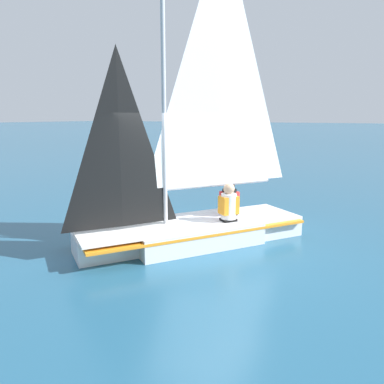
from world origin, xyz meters
The scene contains 4 objects.
ground_plane centered at (0.00, 0.00, 0.00)m, with size 260.00×260.00×0.00m, color #235675.
sailboat_main centered at (0.03, 0.04, 0.86)m, with size 3.60×4.45×5.96m.
sailor_helm centered at (0.57, 0.44, 0.62)m, with size 0.41×0.43×1.16m.
sailor_crew centered at (0.38, 0.87, 0.62)m, with size 0.41×0.43×1.16m.
Camera 1 is at (3.67, -6.02, 2.45)m, focal length 35.00 mm.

